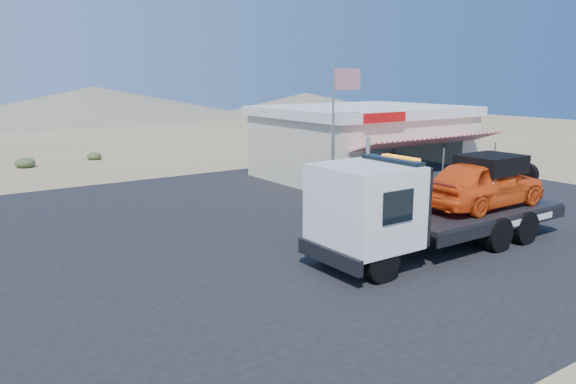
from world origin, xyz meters
The scene contains 6 objects.
ground centered at (0.00, 0.00, 0.00)m, with size 120.00×120.00×0.00m, color #8E7651.
asphalt_lot centered at (2.00, 3.00, 0.01)m, with size 32.00×24.00×0.02m, color black.
tow_truck centered at (3.43, -2.49, 1.73)m, with size 9.61×2.85×3.21m.
white_sedan centered at (11.64, 1.75, 0.75)m, with size 1.55×4.43×1.46m, color silver.
jerky_store centered at (10.50, 8.97, 1.99)m, with size 10.40×9.97×3.90m.
flagpole centered at (4.93, 4.50, 3.76)m, with size 1.55×0.10×6.00m.
Camera 1 is at (-10.58, -14.14, 5.60)m, focal length 35.00 mm.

